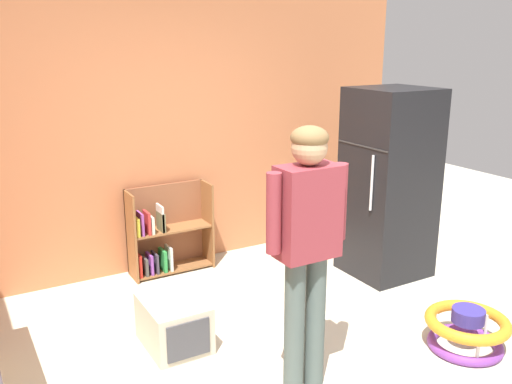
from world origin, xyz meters
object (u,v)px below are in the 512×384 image
at_px(bookshelf, 165,235).
at_px(refrigerator, 389,183).
at_px(pet_carrier, 174,323).
at_px(standing_person, 307,236).
at_px(baby_walker, 467,329).

bearing_deg(bookshelf, refrigerator, -30.19).
bearing_deg(bookshelf, pet_carrier, -108.39).
relative_size(refrigerator, bookshelf, 2.09).
distance_m(refrigerator, bookshelf, 2.20).
bearing_deg(refrigerator, standing_person, -146.68).
relative_size(bookshelf, pet_carrier, 1.54).
distance_m(refrigerator, standing_person, 2.10).
relative_size(refrigerator, standing_person, 1.03).
xyz_separation_m(refrigerator, pet_carrier, (-2.29, -0.26, -0.71)).
relative_size(baby_walker, pet_carrier, 1.09).
height_order(refrigerator, pet_carrier, refrigerator).
relative_size(refrigerator, pet_carrier, 3.22).
bearing_deg(bookshelf, standing_person, -87.40).
relative_size(standing_person, baby_walker, 2.85).
height_order(refrigerator, standing_person, refrigerator).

